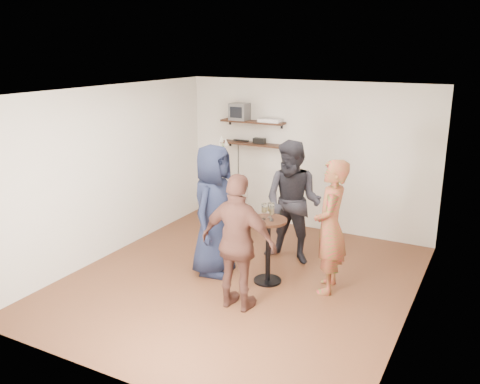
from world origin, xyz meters
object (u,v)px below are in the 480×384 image
Objects in this scene: person_plaid at (330,227)px; dvd_deck at (271,120)px; person_navy at (213,210)px; crt_monitor at (240,112)px; person_dark at (293,203)px; drinks_table at (268,242)px; side_table at (223,198)px; person_brown at (238,243)px; radio at (259,141)px.

dvd_deck is at bearing -149.93° from person_plaid.
dvd_deck is at bearing 0.36° from person_navy.
crt_monitor reaches higher than person_dark.
person_plaid is at bearing -40.50° from crt_monitor.
crt_monitor is 0.35× the size of drinks_table.
side_table is at bearing -145.00° from dvd_deck.
person_plaid is (1.81, -2.07, -1.01)m from dvd_deck.
crt_monitor is 0.18× the size of person_plaid.
person_dark is at bearing -141.16° from person_plaid.
person_brown is (-0.02, -0.82, 0.27)m from drinks_table.
side_table is at bearing -134.53° from radio.
person_dark reaches higher than radio.
radio is (-0.21, 0.00, -0.38)m from dvd_deck.
person_plaid is at bearing -128.81° from person_brown.
person_brown is at bearing -90.04° from person_dark.
side_table is at bearing 152.84° from person_dark.
radio is 3.35m from person_brown.
person_plaid is at bearing -32.36° from side_table.
person_navy is at bearing -85.43° from dvd_deck.
person_brown is (1.68, -2.57, 0.35)m from side_table.
person_dark is at bearing -53.97° from dvd_deck.
side_table is 0.33× the size of person_navy.
dvd_deck is at bearing 0.00° from crt_monitor.
crt_monitor is 3.10m from drinks_table.
person_dark reaches higher than person_brown.
person_brown reaches higher than side_table.
radio reaches higher than side_table.
person_dark is at bearing -89.96° from person_brown.
drinks_table is 0.88m from person_plaid.
person_navy is (0.87, -1.81, 0.42)m from side_table.
person_brown is (1.20, -3.05, -0.66)m from radio.
person_navy is 1.09× the size of person_brown.
dvd_deck is 2.78m from drinks_table.
drinks_table is 0.89m from person_dark.
person_navy is (0.40, -2.29, -0.58)m from radio.
dvd_deck reaches higher than side_table.
radio is 1.96m from person_dark.
dvd_deck reaches higher than person_navy.
drinks_table is at bearing -65.73° from dvd_deck.
person_navy reaches higher than person_brown.
person_brown is at bearing -91.23° from drinks_table.
drinks_table is at bearing -90.00° from person_dark.
person_plaid is (2.42, -2.07, -1.13)m from crt_monitor.
side_table is 3.09m from person_brown.
person_plaid is (2.03, -2.07, -0.63)m from radio.
person_navy is (-0.82, -0.06, 0.35)m from drinks_table.
person_brown is (0.80, -0.76, -0.08)m from person_navy.
dvd_deck is at bearing 114.27° from drinks_table.
radio is 0.12× the size of person_navy.
radio is 0.24× the size of drinks_table.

